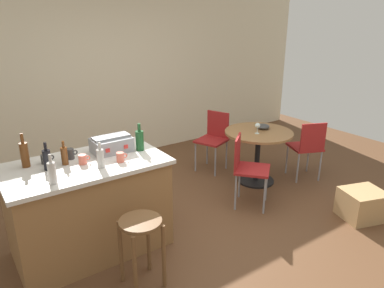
{
  "coord_description": "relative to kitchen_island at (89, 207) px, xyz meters",
  "views": [
    {
      "loc": [
        -2.12,
        -2.73,
        2.23
      ],
      "look_at": [
        0.17,
        0.56,
        0.8
      ],
      "focal_mm": 34.11,
      "sensor_mm": 36.0,
      "label": 1
    }
  ],
  "objects": [
    {
      "name": "ground_plane",
      "position": [
        1.15,
        -0.41,
        -0.47
      ],
      "size": [
        8.8,
        8.8,
        0.0
      ],
      "primitive_type": "plane",
      "color": "brown"
    },
    {
      "name": "back_wall",
      "position": [
        1.15,
        2.26,
        0.88
      ],
      "size": [
        8.0,
        0.1,
        2.7
      ],
      "primitive_type": "cube",
      "color": "beige",
      "rests_on": "ground_plane"
    },
    {
      "name": "kitchen_island",
      "position": [
        0.0,
        0.0,
        0.0
      ],
      "size": [
        1.47,
        0.85,
        0.93
      ],
      "color": "olive",
      "rests_on": "ground_plane"
    },
    {
      "name": "wooden_stool",
      "position": [
        0.17,
        -0.75,
        0.01
      ],
      "size": [
        0.36,
        0.36,
        0.64
      ],
      "color": "brown",
      "rests_on": "ground_plane"
    },
    {
      "name": "dining_table",
      "position": [
        2.45,
        0.2,
        0.09
      ],
      "size": [
        0.92,
        0.92,
        0.74
      ],
      "color": "black",
      "rests_on": "ground_plane"
    },
    {
      "name": "folding_chair_near",
      "position": [
        2.24,
        0.91,
        0.05
      ],
      "size": [
        0.52,
        0.52,
        0.87
      ],
      "color": "maroon",
      "rests_on": "ground_plane"
    },
    {
      "name": "folding_chair_far",
      "position": [
        1.87,
        -0.21,
        0.05
      ],
      "size": [
        0.56,
        0.56,
        0.88
      ],
      "color": "maroon",
      "rests_on": "ground_plane"
    },
    {
      "name": "folding_chair_left",
      "position": [
        3.08,
        -0.14,
        0.04
      ],
      "size": [
        0.52,
        0.52,
        0.86
      ],
      "color": "maroon",
      "rests_on": "ground_plane"
    },
    {
      "name": "toolbox",
      "position": [
        0.32,
        0.13,
        0.54
      ],
      "size": [
        0.38,
        0.26,
        0.17
      ],
      "color": "gray",
      "rests_on": "kitchen_island"
    },
    {
      "name": "bottle_0",
      "position": [
        -0.36,
        -0.29,
        0.56
      ],
      "size": [
        0.07,
        0.07,
        0.26
      ],
      "color": "#B7B2AD",
      "rests_on": "kitchen_island"
    },
    {
      "name": "bottle_1",
      "position": [
        -0.47,
        0.21,
        0.59
      ],
      "size": [
        0.07,
        0.07,
        0.31
      ],
      "color": "#603314",
      "rests_on": "kitchen_island"
    },
    {
      "name": "bottle_2",
      "position": [
        0.08,
        -0.2,
        0.56
      ],
      "size": [
        0.07,
        0.07,
        0.24
      ],
      "color": "#B7B2AD",
      "rests_on": "kitchen_island"
    },
    {
      "name": "bottle_3",
      "position": [
        -0.32,
        0.03,
        0.56
      ],
      "size": [
        0.07,
        0.07,
        0.25
      ],
      "color": "black",
      "rests_on": "kitchen_island"
    },
    {
      "name": "bottle_4",
      "position": [
        -0.16,
        0.06,
        0.55
      ],
      "size": [
        0.06,
        0.06,
        0.23
      ],
      "color": "#603314",
      "rests_on": "kitchen_island"
    },
    {
      "name": "bottle_5",
      "position": [
        0.58,
        0.0,
        0.57
      ],
      "size": [
        0.08,
        0.08,
        0.28
      ],
      "color": "#194C23",
      "rests_on": "kitchen_island"
    },
    {
      "name": "cup_0",
      "position": [
        -0.3,
        0.19,
        0.51
      ],
      "size": [
        0.12,
        0.08,
        0.09
      ],
      "color": "#383838",
      "rests_on": "kitchen_island"
    },
    {
      "name": "cup_1",
      "position": [
        0.28,
        -0.17,
        0.51
      ],
      "size": [
        0.11,
        0.07,
        0.09
      ],
      "color": "#DB6651",
      "rests_on": "kitchen_island"
    },
    {
      "name": "cup_2",
      "position": [
        -0.02,
        -0.02,
        0.51
      ],
      "size": [
        0.11,
        0.07,
        0.09
      ],
      "color": "#DB6651",
      "rests_on": "kitchen_island"
    },
    {
      "name": "cup_3",
      "position": [
        -0.08,
        0.17,
        0.51
      ],
      "size": [
        0.11,
        0.08,
        0.1
      ],
      "color": "#383838",
      "rests_on": "kitchen_island"
    },
    {
      "name": "wine_glass",
      "position": [
        2.37,
        0.15,
        0.38
      ],
      "size": [
        0.07,
        0.07,
        0.14
      ],
      "color": "silver",
      "rests_on": "dining_table"
    },
    {
      "name": "serving_bowl",
      "position": [
        2.58,
        0.25,
        0.31
      ],
      "size": [
        0.18,
        0.18,
        0.07
      ],
      "primitive_type": "ellipsoid",
      "color": "#383838",
      "rests_on": "dining_table"
    },
    {
      "name": "cardboard_box",
      "position": [
        2.76,
        -1.21,
        -0.3
      ],
      "size": [
        0.55,
        0.52,
        0.34
      ],
      "primitive_type": "cube",
      "rotation": [
        0.0,
        0.0,
        -0.32
      ],
      "color": "tan",
      "rests_on": "ground_plane"
    }
  ]
}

